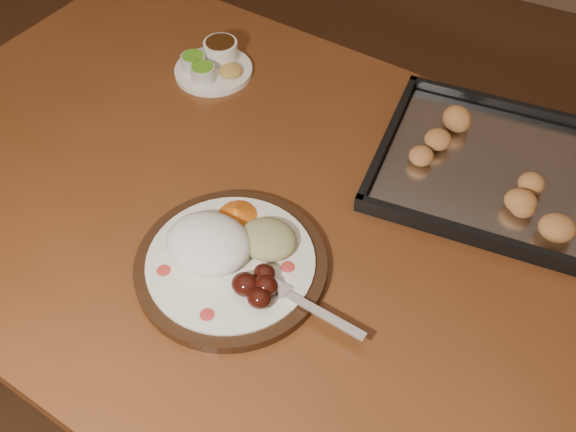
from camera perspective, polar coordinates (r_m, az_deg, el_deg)
The scene contains 5 objects.
ground at distance 1.81m, azimuth -5.53°, elevation -8.90°, with size 4.00×4.00×0.00m, color #522E1C.
dining_table at distance 1.12m, azimuth -0.34°, elevation -2.86°, with size 1.59×1.06×0.75m.
dinner_plate at distance 0.96m, azimuth -5.24°, elevation -3.55°, with size 0.37×0.29×0.07m.
condiment_saucer at distance 1.31m, azimuth -6.67°, elevation 13.29°, with size 0.15×0.15×0.05m.
baking_tray at distance 1.15m, azimuth 19.75°, elevation 3.57°, with size 0.49×0.38×0.05m.
Camera 1 is at (0.58, -0.77, 1.54)m, focal length 40.00 mm.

